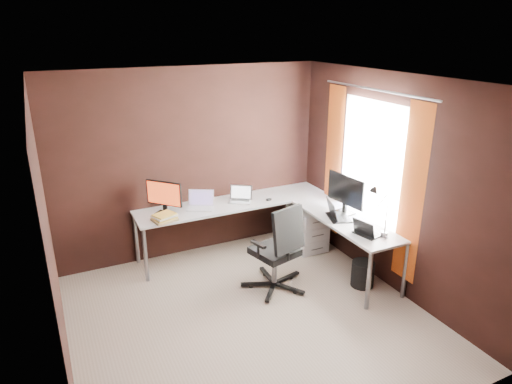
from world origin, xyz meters
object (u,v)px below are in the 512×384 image
laptop_silver (240,198)px  drawer_pedestal (307,228)px  desk_lamp (379,206)px  laptop_white (201,204)px  office_chair (277,264)px  book_stack (165,217)px  monitor_left (164,196)px  laptop_black_small (366,232)px  wastebasket (363,274)px  monitor_right (346,192)px  laptop_black_big (336,214)px

laptop_silver → drawer_pedestal: bearing=12.1°
desk_lamp → drawer_pedestal: bearing=75.0°
laptop_white → desk_lamp: bearing=-18.4°
office_chair → book_stack: bearing=126.1°
book_stack → desk_lamp: size_ratio=0.55×
monitor_left → book_stack: size_ratio=1.33×
drawer_pedestal → desk_lamp: 1.53m
laptop_black_small → wastebasket: bearing=-58.2°
monitor_left → laptop_white: monitor_left is taller
monitor_right → drawer_pedestal: bearing=7.1°
laptop_black_small → laptop_white: bearing=28.0°
monitor_right → office_chair: size_ratio=0.56×
monitor_left → laptop_black_big: 2.14m
monitor_left → laptop_white: (0.47, -0.01, -0.19)m
book_stack → monitor_right: bearing=-19.6°
laptop_white → laptop_black_big: laptop_black_big is taller
laptop_black_big → office_chair: (-0.84, -0.05, -0.47)m
monitor_left → laptop_black_small: 2.48m
desk_lamp → wastebasket: 0.95m
laptop_black_big → book_stack: size_ratio=1.29×
laptop_black_big → laptop_white: bearing=71.3°
laptop_black_small → book_stack: 2.39m
office_chair → monitor_left: bearing=118.0°
desk_lamp → monitor_right: bearing=65.3°
laptop_white → laptop_silver: laptop_white is taller
drawer_pedestal → monitor_right: monitor_right is taller
office_chair → laptop_black_big: bearing=-11.0°
laptop_silver → laptop_black_big: laptop_black_big is taller
monitor_left → laptop_black_big: size_ratio=1.03×
laptop_black_big → drawer_pedestal: bearing=15.4°
laptop_silver → desk_lamp: desk_lamp is taller
book_stack → office_chair: 1.47m
monitor_left → monitor_right: (2.05, -0.97, 0.04)m
wastebasket → monitor_right: bearing=81.3°
monitor_left → book_stack: (-0.07, -0.22, -0.20)m
laptop_silver → office_chair: office_chair is taller
laptop_black_big → office_chair: size_ratio=0.38×
desk_lamp → laptop_black_small: bearing=127.9°
laptop_black_big → desk_lamp: desk_lamp is taller
drawer_pedestal → desk_lamp: desk_lamp is taller
laptop_white → book_stack: laptop_white is taller
book_stack → office_chair: bearing=-39.8°
drawer_pedestal → monitor_right: bearing=-75.6°
laptop_black_small → book_stack: bearing=41.1°
laptop_white → wastebasket: laptop_white is taller
book_stack → laptop_white: bearing=21.4°
monitor_left → wastebasket: size_ratio=1.35×
laptop_black_small → book_stack: size_ratio=1.01×
office_chair → laptop_black_small: bearing=-43.9°
book_stack → wastebasket: (2.03, -1.30, -0.61)m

